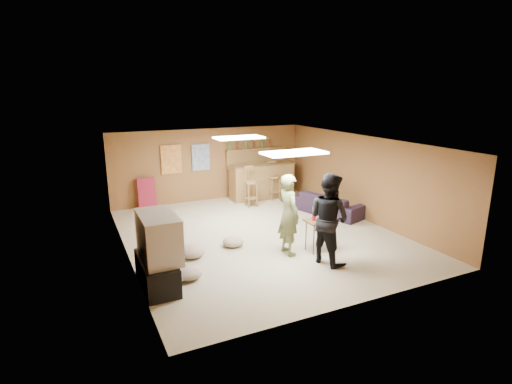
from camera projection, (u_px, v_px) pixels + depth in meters
name	position (u px, v px, depth m)	size (l,w,h in m)	color
ground	(260.00, 235.00, 9.46)	(7.00, 7.00, 0.00)	tan
ceiling	(260.00, 142.00, 8.91)	(6.00, 7.00, 0.02)	silver
wall_back	(210.00, 165.00, 12.24)	(6.00, 0.02, 2.20)	brown
wall_front	(359.00, 240.00, 6.12)	(6.00, 0.02, 2.20)	brown
wall_left	(124.00, 206.00, 7.94)	(0.02, 7.00, 2.20)	brown
wall_right	(363.00, 178.00, 10.42)	(0.02, 7.00, 2.20)	brown
tv_stand	(157.00, 272.00, 6.96)	(0.55, 1.30, 0.50)	black
dvd_box	(170.00, 275.00, 7.07)	(0.35, 0.50, 0.08)	#B2B2B7
tv_body	(159.00, 237.00, 6.82)	(0.60, 1.10, 0.80)	#B2B2B7
tv_screen	(176.00, 234.00, 6.95)	(0.02, 0.95, 0.65)	navy
bar_counter	(262.00, 181.00, 12.52)	(2.00, 0.60, 1.10)	brown
bar_lip	(265.00, 165.00, 12.16)	(2.10, 0.12, 0.05)	#473016
bar_shelf	(256.00, 149.00, 12.68)	(2.00, 0.18, 0.05)	brown
bar_backing	(255.00, 158.00, 12.77)	(2.00, 0.14, 0.60)	brown
poster_left	(171.00, 160.00, 11.65)	(0.60, 0.03, 0.85)	#BF3F26
poster_right	(201.00, 157.00, 12.02)	(0.55, 0.03, 0.80)	#334C99
folding_chair_stack	(147.00, 194.00, 11.40)	(0.50, 0.14, 0.90)	maroon
ceiling_panel_front	(294.00, 153.00, 7.60)	(1.20, 0.60, 0.04)	white
ceiling_panel_back	(239.00, 138.00, 9.96)	(1.20, 0.60, 0.04)	white
person_olive	(289.00, 215.00, 8.19)	(0.62, 0.41, 1.70)	#636C3E
person_black	(329.00, 218.00, 7.77)	(0.88, 0.69, 1.81)	black
sofa	(329.00, 204.00, 10.97)	(1.96, 0.77, 0.57)	black
tray_table	(318.00, 236.00, 8.44)	(0.52, 0.42, 0.68)	#473016
cup_red_near	(314.00, 218.00, 8.32)	(0.08, 0.08, 0.11)	#AA0B1C
cup_red_far	(325.00, 218.00, 8.30)	(0.08, 0.08, 0.11)	#AA0B1C
cup_blue	(321.00, 216.00, 8.47)	(0.08, 0.08, 0.11)	navy
bar_stool_left	(251.00, 188.00, 11.62)	(0.34, 0.34, 1.07)	brown
bar_stool_right	(274.00, 179.00, 12.33)	(0.40, 0.40, 1.28)	brown
cushion_near_tv	(192.00, 251.00, 8.19)	(0.56, 0.56, 0.25)	gray
cushion_mid	(233.00, 241.00, 8.75)	(0.47, 0.47, 0.21)	gray
cushion_far	(189.00, 273.00, 7.25)	(0.47, 0.47, 0.21)	gray
bottle_row	(250.00, 145.00, 12.54)	(1.48, 0.08, 0.26)	#3F7233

